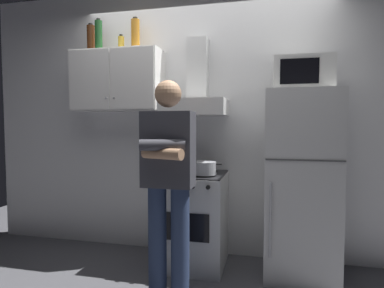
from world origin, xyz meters
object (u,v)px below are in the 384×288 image
at_px(cooking_pot, 204,168).
at_px(bottle_wine_green, 99,36).
at_px(refrigerator, 300,184).
at_px(bottle_liquor_amber, 135,35).
at_px(upper_cabinet, 118,81).
at_px(stove_oven, 193,219).
at_px(microwave, 302,74).
at_px(range_hood, 196,95).
at_px(bottle_spice_jar, 121,43).
at_px(bottle_rum_dark, 91,39).
at_px(person_standing, 168,180).

distance_m(cooking_pot, bottle_wine_green, 1.71).
height_order(refrigerator, cooking_pot, refrigerator).
bearing_deg(bottle_liquor_amber, upper_cabinet, -170.45).
distance_m(stove_oven, microwave, 1.62).
bearing_deg(refrigerator, upper_cabinet, 175.93).
bearing_deg(upper_cabinet, bottle_liquor_amber, 9.55).
bearing_deg(range_hood, microwave, -6.46).
height_order(cooking_pot, bottle_wine_green, bottle_wine_green).
height_order(range_hood, bottle_wine_green, bottle_wine_green).
xyz_separation_m(upper_cabinet, bottle_spice_jar, (0.03, 0.01, 0.37)).
relative_size(upper_cabinet, cooking_pot, 2.89).
distance_m(range_hood, bottle_spice_jar, 0.93).
height_order(bottle_wine_green, bottle_spice_jar, bottle_wine_green).
bearing_deg(microwave, bottle_spice_jar, 176.26).
xyz_separation_m(bottle_rum_dark, bottle_liquor_amber, (0.49, 0.01, 0.01)).
xyz_separation_m(person_standing, bottle_rum_dark, (-1.06, 0.76, 1.29)).
distance_m(upper_cabinet, microwave, 1.75).
distance_m(refrigerator, bottle_spice_jar, 2.17).
height_order(stove_oven, bottle_rum_dark, bottle_rum_dark).
bearing_deg(range_hood, bottle_liquor_amber, 177.37).
bearing_deg(bottle_rum_dark, upper_cabinet, -4.53).
bearing_deg(bottle_wine_green, cooking_pot, -10.78).
bearing_deg(bottle_spice_jar, bottle_rum_dark, 176.88).
bearing_deg(bottle_wine_green, microwave, -2.22).
xyz_separation_m(stove_oven, bottle_wine_green, (-0.99, 0.09, 1.77)).
height_order(refrigerator, microwave, microwave).
bearing_deg(upper_cabinet, refrigerator, -4.07).
bearing_deg(bottle_spice_jar, person_standing, -45.84).
bearing_deg(bottle_liquor_amber, person_standing, -53.05).
bearing_deg(bottle_spice_jar, cooking_pot, -15.61).
height_order(stove_oven, person_standing, person_standing).
xyz_separation_m(cooking_pot, bottle_rum_dark, (-1.24, 0.27, 1.26)).
xyz_separation_m(microwave, bottle_rum_dark, (-2.06, 0.13, 0.45)).
relative_size(range_hood, refrigerator, 0.47).
height_order(refrigerator, bottle_liquor_amber, bottle_liquor_amber).
relative_size(bottle_wine_green, bottle_spice_jar, 2.01).
distance_m(refrigerator, cooking_pot, 0.84).
distance_m(stove_oven, bottle_rum_dark, 2.09).
xyz_separation_m(range_hood, refrigerator, (0.95, -0.13, -0.80)).
xyz_separation_m(refrigerator, person_standing, (-1.00, -0.61, 0.10)).
height_order(refrigerator, bottle_spice_jar, bottle_spice_jar).
bearing_deg(bottle_spice_jar, bottle_liquor_amber, 9.54).
relative_size(bottle_rum_dark, bottle_spice_jar, 1.86).
xyz_separation_m(upper_cabinet, bottle_wine_green, (-0.19, -0.03, 0.45)).
bearing_deg(refrigerator, cooking_pot, -171.68).
relative_size(stove_oven, bottle_liquor_amber, 2.69).
distance_m(bottle_spice_jar, bottle_liquor_amber, 0.17).
bearing_deg(microwave, bottle_wine_green, 177.78).
height_order(stove_oven, refrigerator, refrigerator).
bearing_deg(bottle_wine_green, stove_oven, -5.43).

